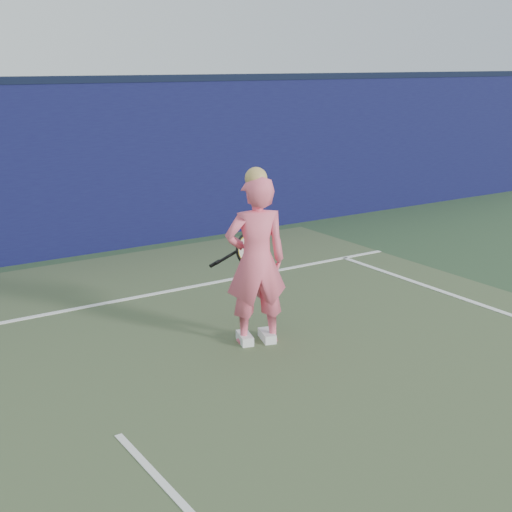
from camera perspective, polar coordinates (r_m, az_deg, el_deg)
ground at (r=5.00m, az=-6.30°, el=-18.85°), size 80.00×80.00×0.00m
player at (r=7.13m, az=0.00°, el=-0.36°), size 0.73×0.58×1.81m
racket at (r=7.60m, az=-1.04°, el=0.52°), size 0.62×0.17×0.33m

